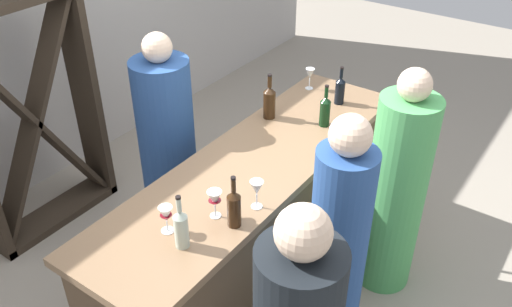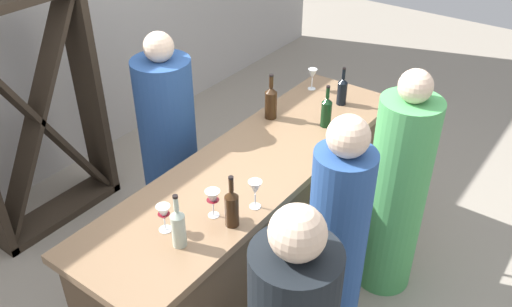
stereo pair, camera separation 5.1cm
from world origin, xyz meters
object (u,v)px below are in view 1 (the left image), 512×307
object	(u,v)px
wine_glass_near_center	(215,200)
wine_glass_far_left	(310,74)
wine_bottle_center_amber_brown	(269,101)
person_server_behind	(168,154)
wine_glass_near_right	(166,215)
person_center_guest	(396,193)
wine_bottle_second_right_dark_green	(325,110)
wine_glass_near_left	(257,189)
wine_bottle_second_left_amber_brown	(234,207)
wine_rack	(32,121)
wine_bottle_leftmost_clear_pale	(181,228)
person_right_guest	(337,253)
wine_bottle_rightmost_near_black	(340,90)

from	to	relation	value
wine_glass_near_center	wine_glass_far_left	world-z (taller)	wine_glass_far_left
wine_bottle_center_amber_brown	person_server_behind	xyz separation A→B (m)	(-0.48, 0.51, -0.35)
wine_glass_near_right	person_center_guest	xyz separation A→B (m)	(1.27, -0.70, -0.35)
wine_bottle_second_right_dark_green	wine_glass_near_left	bearing A→B (deg)	-172.38
wine_bottle_second_left_amber_brown	wine_rack	bearing A→B (deg)	85.66
wine_bottle_leftmost_clear_pale	person_right_guest	world-z (taller)	person_right_guest
wine_bottle_rightmost_near_black	wine_glass_far_left	world-z (taller)	wine_bottle_rightmost_near_black
wine_bottle_leftmost_clear_pale	wine_glass_near_center	xyz separation A→B (m)	(0.26, 0.01, -0.01)
person_server_behind	person_center_guest	bearing A→B (deg)	10.85
wine_bottle_leftmost_clear_pale	wine_glass_far_left	size ratio (longest dim) A/B	1.87
wine_bottle_center_amber_brown	wine_glass_near_right	size ratio (longest dim) A/B	2.10
wine_bottle_second_left_amber_brown	wine_bottle_rightmost_near_black	bearing A→B (deg)	7.10
wine_glass_near_center	person_right_guest	bearing A→B (deg)	-58.24
wine_bottle_rightmost_near_black	wine_glass_near_left	bearing A→B (deg)	-171.48
wine_rack	wine_bottle_center_amber_brown	bearing A→B (deg)	-58.57
wine_glass_near_left	wine_glass_near_center	xyz separation A→B (m)	(-0.18, 0.13, -0.01)
wine_bottle_leftmost_clear_pale	wine_glass_near_left	xyz separation A→B (m)	(0.45, -0.12, 0.01)
person_right_guest	wine_bottle_center_amber_brown	bearing A→B (deg)	-58.76
wine_bottle_leftmost_clear_pale	person_server_behind	size ratio (longest dim) A/B	0.19
wine_glass_near_center	person_right_guest	world-z (taller)	person_right_guest
wine_glass_near_left	wine_bottle_second_right_dark_green	bearing A→B (deg)	7.62
person_center_guest	wine_bottle_center_amber_brown	bearing A→B (deg)	12.27
wine_rack	wine_bottle_center_amber_brown	world-z (taller)	wine_rack
wine_glass_near_right	wine_bottle_leftmost_clear_pale	bearing A→B (deg)	-105.00
wine_glass_near_center	person_center_guest	world-z (taller)	person_center_guest
person_right_guest	person_center_guest	bearing A→B (deg)	-114.58
wine_bottle_second_left_amber_brown	wine_bottle_center_amber_brown	size ratio (longest dim) A/B	0.94
person_right_guest	person_server_behind	bearing A→B (deg)	-29.70
wine_glass_near_right	person_right_guest	distance (m)	0.93
wine_glass_near_left	person_right_guest	bearing A→B (deg)	-69.68
wine_glass_far_left	wine_rack	bearing A→B (deg)	134.50
wine_bottle_second_left_amber_brown	wine_glass_near_center	distance (m)	0.12
wine_glass_near_center	person_center_guest	bearing A→B (deg)	-29.09
wine_glass_far_left	person_center_guest	distance (m)	1.12
wine_bottle_leftmost_clear_pale	person_right_guest	distance (m)	0.87
wine_glass_near_center	person_center_guest	distance (m)	1.25
wine_rack	wine_bottle_center_amber_brown	distance (m)	1.68
wine_rack	wine_glass_far_left	size ratio (longest dim) A/B	10.91
wine_bottle_center_amber_brown	person_right_guest	xyz separation A→B (m)	(-0.68, -0.90, -0.34)
wine_bottle_rightmost_near_black	wine_glass_near_right	size ratio (longest dim) A/B	1.84
wine_rack	person_center_guest	xyz separation A→B (m)	(0.90, -2.36, -0.16)
wine_bottle_center_amber_brown	wine_bottle_second_right_dark_green	bearing A→B (deg)	-71.06
wine_glass_near_left	person_right_guest	world-z (taller)	person_right_guest
person_center_guest	person_right_guest	size ratio (longest dim) A/B	0.98
wine_bottle_center_amber_brown	wine_bottle_rightmost_near_black	size ratio (longest dim) A/B	1.14
wine_bottle_leftmost_clear_pale	wine_bottle_second_left_amber_brown	world-z (taller)	wine_bottle_leftmost_clear_pale
wine_bottle_leftmost_clear_pale	person_right_guest	xyz separation A→B (m)	(0.60, -0.54, -0.34)
wine_bottle_second_right_dark_green	wine_glass_far_left	distance (m)	0.54
wine_rack	wine_bottle_second_left_amber_brown	xyz separation A→B (m)	(-0.14, -1.89, 0.21)
wine_bottle_center_amber_brown	wine_bottle_rightmost_near_black	bearing A→B (deg)	-32.60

